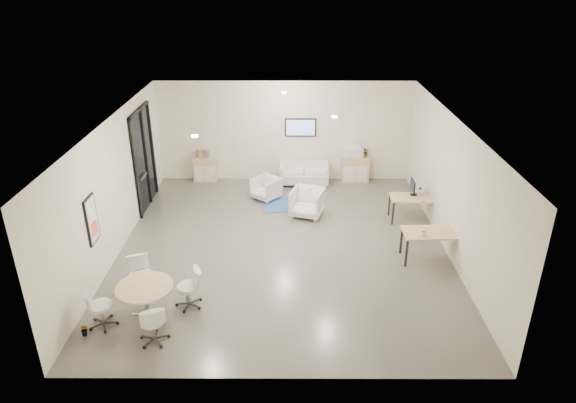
# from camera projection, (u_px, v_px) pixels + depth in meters

# --- Properties ---
(room_shell) EXTENTS (9.60, 10.60, 4.80)m
(room_shell) POSITION_uv_depth(u_px,v_px,m) (283.00, 188.00, 12.12)
(room_shell) COLOR #5D5A55
(room_shell) RESTS_ON ground
(glass_door) EXTENTS (0.09, 1.90, 2.85)m
(glass_door) POSITION_uv_depth(u_px,v_px,m) (144.00, 156.00, 14.45)
(glass_door) COLOR black
(glass_door) RESTS_ON room_shell
(artwork) EXTENTS (0.05, 0.54, 1.04)m
(artwork) POSITION_uv_depth(u_px,v_px,m) (92.00, 220.00, 10.70)
(artwork) COLOR black
(artwork) RESTS_ON room_shell
(wall_tv) EXTENTS (0.98, 0.06, 0.58)m
(wall_tv) POSITION_uv_depth(u_px,v_px,m) (301.00, 127.00, 16.11)
(wall_tv) COLOR black
(wall_tv) RESTS_ON room_shell
(ceiling_spots) EXTENTS (3.14, 4.14, 0.03)m
(ceiling_spots) POSITION_uv_depth(u_px,v_px,m) (275.00, 113.00, 12.21)
(ceiling_spots) COLOR #FFEAC6
(ceiling_spots) RESTS_ON room_shell
(sideboard_left) EXTENTS (0.73, 0.38, 0.82)m
(sideboard_left) POSITION_uv_depth(u_px,v_px,m) (205.00, 169.00, 16.51)
(sideboard_left) COLOR tan
(sideboard_left) RESTS_ON room_shell
(sideboard_right) EXTENTS (0.86, 0.41, 0.86)m
(sideboard_right) POSITION_uv_depth(u_px,v_px,m) (355.00, 169.00, 16.47)
(sideboard_right) COLOR tan
(sideboard_right) RESTS_ON room_shell
(books) EXTENTS (0.43, 0.14, 0.22)m
(books) POSITION_uv_depth(u_px,v_px,m) (203.00, 154.00, 16.30)
(books) COLOR red
(books) RESTS_ON sideboard_left
(printer) EXTENTS (0.57, 0.49, 0.37)m
(printer) POSITION_uv_depth(u_px,v_px,m) (354.00, 151.00, 16.23)
(printer) COLOR white
(printer) RESTS_ON sideboard_right
(loveseat) EXTENTS (1.56, 0.81, 0.58)m
(loveseat) POSITION_uv_depth(u_px,v_px,m) (304.00, 174.00, 16.39)
(loveseat) COLOR silver
(loveseat) RESTS_ON room_shell
(blue_rug) EXTENTS (1.90, 1.45, 0.01)m
(blue_rug) POSITION_uv_depth(u_px,v_px,m) (290.00, 203.00, 15.14)
(blue_rug) COLOR #2F4D92
(blue_rug) RESTS_ON room_shell
(armchair_left) EXTENTS (0.97, 0.97, 0.73)m
(armchair_left) POSITION_uv_depth(u_px,v_px,m) (266.00, 187.00, 15.28)
(armchair_left) COLOR silver
(armchair_left) RESTS_ON room_shell
(armchair_right) EXTENTS (1.04, 1.00, 0.86)m
(armchair_right) POSITION_uv_depth(u_px,v_px,m) (307.00, 201.00, 14.21)
(armchair_right) COLOR silver
(armchair_right) RESTS_ON room_shell
(desk_rear) EXTENTS (1.33, 0.70, 0.68)m
(desk_rear) POSITION_uv_depth(u_px,v_px,m) (414.00, 199.00, 13.89)
(desk_rear) COLOR tan
(desk_rear) RESTS_ON room_shell
(desk_front) EXTENTS (1.45, 0.76, 0.74)m
(desk_front) POSITION_uv_depth(u_px,v_px,m) (433.00, 235.00, 11.95)
(desk_front) COLOR tan
(desk_front) RESTS_ON room_shell
(monitor) EXTENTS (0.20, 0.50, 0.44)m
(monitor) POSITION_uv_depth(u_px,v_px,m) (413.00, 187.00, 13.90)
(monitor) COLOR black
(monitor) RESTS_ON desk_rear
(round_table) EXTENTS (1.12, 1.12, 0.68)m
(round_table) POSITION_uv_depth(u_px,v_px,m) (145.00, 290.00, 10.03)
(round_table) COLOR tan
(round_table) RESTS_ON room_shell
(meeting_chairs) EXTENTS (2.31, 2.31, 0.82)m
(meeting_chairs) POSITION_uv_depth(u_px,v_px,m) (146.00, 298.00, 10.11)
(meeting_chairs) COLOR white
(meeting_chairs) RESTS_ON room_shell
(plant_cabinet) EXTENTS (0.33, 0.36, 0.23)m
(plant_cabinet) POSITION_uv_depth(u_px,v_px,m) (365.00, 153.00, 16.26)
(plant_cabinet) COLOR #3F7F3F
(plant_cabinet) RESTS_ON sideboard_right
(plant_floor) EXTENTS (0.24, 0.31, 0.12)m
(plant_floor) POSITION_uv_depth(u_px,v_px,m) (85.00, 333.00, 9.68)
(plant_floor) COLOR #3F7F3F
(plant_floor) RESTS_ON room_shell
(cup) EXTENTS (0.16, 0.14, 0.13)m
(cup) POSITION_uv_depth(u_px,v_px,m) (424.00, 233.00, 11.71)
(cup) COLOR white
(cup) RESTS_ON desk_front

